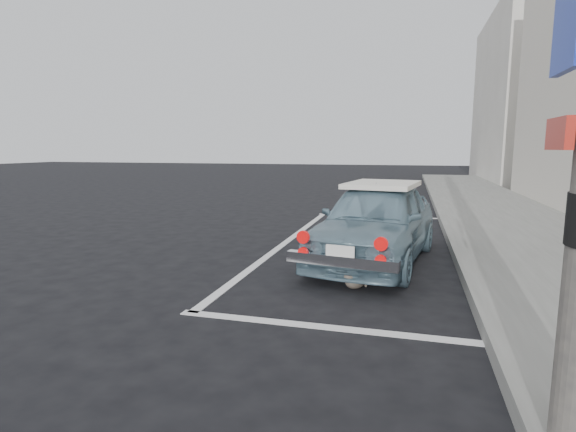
# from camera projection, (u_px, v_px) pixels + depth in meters

# --- Properties ---
(ground) EXTENTS (80.00, 80.00, 0.00)m
(ground) POSITION_uv_depth(u_px,v_px,m) (292.00, 305.00, 4.72)
(ground) COLOR black
(ground) RESTS_ON ground
(sidewalk) EXTENTS (2.80, 40.00, 0.15)m
(sidewalk) POSITION_uv_depth(u_px,v_px,m) (571.00, 270.00, 5.78)
(sidewalk) COLOR slate
(sidewalk) RESTS_ON ground
(building_far) EXTENTS (3.50, 10.00, 8.00)m
(building_far) POSITION_uv_depth(u_px,v_px,m) (526.00, 98.00, 21.54)
(building_far) COLOR beige
(building_far) RESTS_ON ground
(pline_rear) EXTENTS (3.00, 0.12, 0.01)m
(pline_rear) POSITION_uv_depth(u_px,v_px,m) (331.00, 328.00, 4.11)
(pline_rear) COLOR silver
(pline_rear) RESTS_ON ground
(pline_front) EXTENTS (3.00, 0.12, 0.01)m
(pline_front) POSITION_uv_depth(u_px,v_px,m) (381.00, 216.00, 10.79)
(pline_front) COLOR silver
(pline_front) RESTS_ON ground
(pline_side) EXTENTS (0.12, 7.00, 0.01)m
(pline_side) POSITION_uv_depth(u_px,v_px,m) (286.00, 242.00, 7.81)
(pline_side) COLOR silver
(pline_side) RESTS_ON ground
(retro_coupe) EXTENTS (1.88, 3.57, 1.15)m
(retro_coupe) POSITION_uv_depth(u_px,v_px,m) (376.00, 221.00, 6.48)
(retro_coupe) COLOR #6E90A1
(retro_coupe) RESTS_ON ground
(cat) EXTENTS (0.34, 0.46, 0.27)m
(cat) POSITION_uv_depth(u_px,v_px,m) (355.00, 279.00, 5.24)
(cat) COLOR #746458
(cat) RESTS_ON ground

